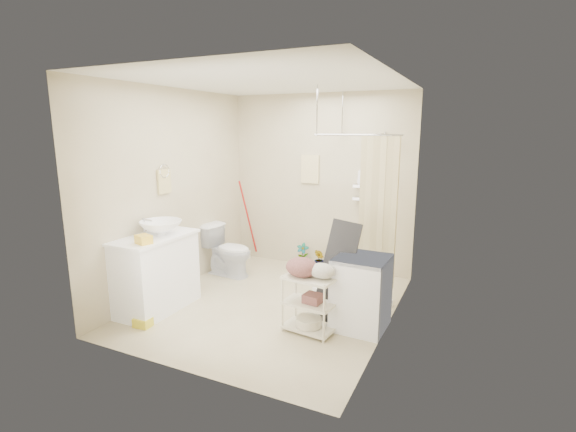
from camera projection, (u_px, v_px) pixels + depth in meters
name	position (u px, v px, depth m)	size (l,w,h in m)	color
floor	(271.00, 304.00, 5.07)	(3.20, 3.20, 0.00)	#C6BB94
ceiling	(269.00, 81.00, 4.54)	(2.80, 3.20, 0.04)	silver
wall_back	(320.00, 183.00, 6.22)	(2.80, 0.04, 2.60)	beige
wall_front	(179.00, 228.00, 3.39)	(2.80, 0.04, 2.60)	beige
wall_left	(174.00, 191.00, 5.39)	(0.04, 3.20, 2.60)	beige
wall_right	(393.00, 208.00, 4.22)	(0.04, 3.20, 2.60)	beige
vanity	(156.00, 273.00, 4.86)	(0.57, 1.01, 0.89)	white
sink	(161.00, 228.00, 4.82)	(0.48, 0.48, 0.16)	white
counter_basket	(144.00, 239.00, 4.44)	(0.17, 0.13, 0.09)	yellow
floor_basket	(143.00, 320.00, 4.48)	(0.26, 0.20, 0.14)	yellow
toilet	(228.00, 250.00, 6.02)	(0.41, 0.72, 0.74)	silver
mop	(246.00, 220.00, 6.75)	(0.12, 0.12, 1.28)	#AA1512
potted_plant_a	(303.00, 255.00, 6.42)	(0.20, 0.13, 0.37)	brown
potted_plant_b	(320.00, 259.00, 6.27)	(0.18, 0.15, 0.33)	brown
hanging_towel	(310.00, 169.00, 6.23)	(0.28, 0.03, 0.42)	beige
towel_ring	(164.00, 180.00, 5.17)	(0.04, 0.22, 0.34)	#D4C47B
tp_holder	(182.00, 234.00, 5.53)	(0.08, 0.12, 0.14)	silver
shower	(365.00, 210.00, 5.43)	(1.10, 1.10, 2.10)	white
shampoo_bottle_a	(361.00, 175.00, 5.83)	(0.10, 0.10, 0.26)	white
shampoo_bottle_b	(368.00, 179.00, 5.82)	(0.07, 0.07, 0.16)	#4065A4
washing_machine	(361.00, 292.00, 4.42)	(0.53, 0.55, 0.78)	white
laundry_rack	(309.00, 299.00, 4.32)	(0.52, 0.31, 0.72)	beige
ironing_board	(337.00, 271.00, 4.51)	(0.33, 0.10, 1.16)	black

